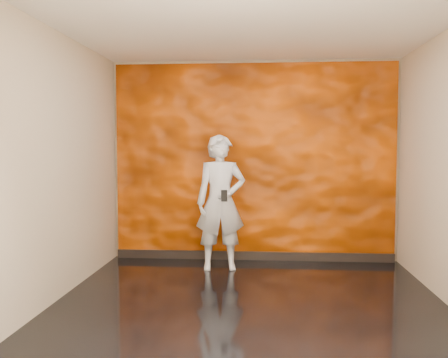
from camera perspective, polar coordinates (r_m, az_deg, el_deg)
room at (r=5.05m, az=2.98°, el=1.44°), size 4.02×4.02×2.81m
feature_wall at (r=7.01m, az=3.42°, el=1.92°), size 3.90×0.06×2.75m
baseboard at (r=7.13m, az=3.38°, el=-8.75°), size 3.90×0.04×0.12m
man at (r=6.48m, az=-0.38°, el=-2.68°), size 0.70×0.51×1.75m
phone at (r=6.22m, az=0.02°, el=-1.93°), size 0.08×0.02×0.15m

